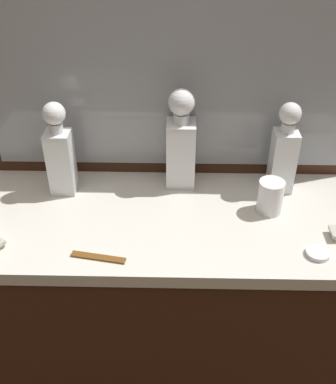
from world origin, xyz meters
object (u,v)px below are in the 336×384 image
at_px(crystal_decanter_rear, 60,157).
at_px(porcelain_dish, 318,253).
at_px(crystal_decanter_left, 283,156).
at_px(crystal_tumbler_center, 270,198).
at_px(tortoiseshell_comb, 98,257).
at_px(crystal_decanter_far_right, 181,148).

relative_size(crystal_decanter_rear, porcelain_dish, 4.71).
xyz_separation_m(crystal_decanter_rear, porcelain_dish, (0.73, -0.29, -0.12)).
bearing_deg(crystal_decanter_left, crystal_tumbler_center, -112.73).
xyz_separation_m(crystal_decanter_rear, tortoiseshell_comb, (0.15, -0.31, -0.12)).
xyz_separation_m(crystal_decanter_left, crystal_tumbler_center, (-0.05, -0.12, -0.07)).
relative_size(crystal_decanter_left, tortoiseshell_comb, 1.98).
xyz_separation_m(crystal_decanter_far_right, porcelain_dish, (0.36, -0.34, -0.12)).
distance_m(porcelain_dish, tortoiseshell_comb, 0.58).
relative_size(crystal_decanter_rear, crystal_tumbler_center, 2.91).
bearing_deg(crystal_decanter_rear, tortoiseshell_comb, -64.25).
relative_size(crystal_decanter_rear, crystal_decanter_left, 1.02).
bearing_deg(crystal_decanter_left, tortoiseshell_comb, -147.30).
height_order(crystal_decanter_far_right, tortoiseshell_comb, crystal_decanter_far_right).
xyz_separation_m(crystal_decanter_rear, crystal_tumbler_center, (0.63, -0.10, -0.07)).
xyz_separation_m(crystal_tumbler_center, tortoiseshell_comb, (-0.48, -0.22, -0.04)).
bearing_deg(porcelain_dish, crystal_decanter_far_right, 137.02).
bearing_deg(crystal_tumbler_center, crystal_decanter_far_right, 150.98).
relative_size(crystal_decanter_far_right, crystal_tumbler_center, 3.13).
distance_m(crystal_decanter_rear, crystal_decanter_left, 0.68).
bearing_deg(crystal_decanter_rear, porcelain_dish, -21.63).
distance_m(crystal_tumbler_center, tortoiseshell_comb, 0.53).
bearing_deg(crystal_tumbler_center, crystal_decanter_left, 67.27).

